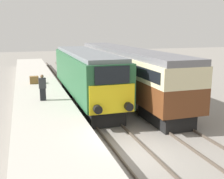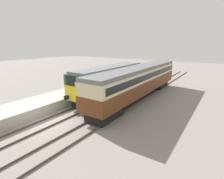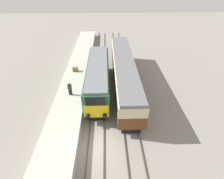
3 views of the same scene
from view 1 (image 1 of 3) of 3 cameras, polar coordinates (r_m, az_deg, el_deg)
The scene contains 8 objects.
ground_plane at distance 12.58m, azimuth 4.47°, elevation -13.15°, with size 120.00×120.00×0.00m, color gray.
platform_left at distance 19.16m, azimuth -14.02°, elevation -2.94°, with size 3.50×50.00×0.98m.
rails_near_track at distance 16.96m, azimuth -1.96°, elevation -6.04°, with size 1.51×60.00×0.14m.
rails_far_track at distance 18.14m, azimuth 8.46°, elevation -4.94°, with size 1.50×60.00×0.14m.
locomotive at distance 20.59m, azimuth -5.33°, elevation 3.03°, with size 2.70×12.97×3.81m.
passenger_carriage at distance 22.52m, azimuth 2.54°, elevation 4.52°, with size 2.75×18.26×3.89m.
person_on_platform at distance 18.01m, azimuth -13.93°, elevation 0.36°, with size 0.44×0.26×1.64m.
luggage_crate at distance 23.86m, azimuth -15.54°, elevation 1.89°, with size 0.70×0.56×0.60m.
Camera 1 is at (-4.38, -10.49, 5.39)m, focal length 45.00 mm.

